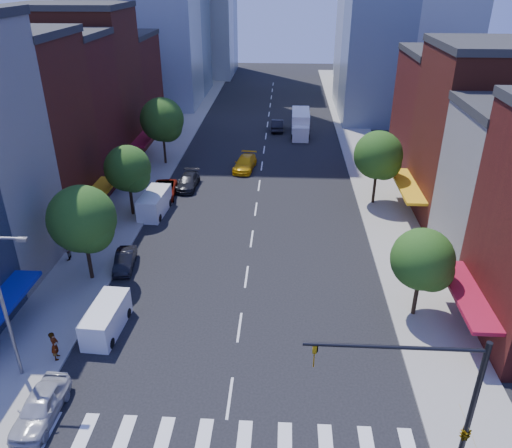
{
  "coord_description": "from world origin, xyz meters",
  "views": [
    {
      "loc": [
        2.58,
        -19.65,
        20.61
      ],
      "look_at": [
        0.78,
        11.0,
        5.0
      ],
      "focal_mm": 35.0,
      "sensor_mm": 36.0,
      "label": 1
    }
  ],
  "objects_px": {
    "parked_car_third": "(164,190)",
    "cargo_van_near": "(106,320)",
    "parked_car_second": "(125,260)",
    "pedestrian_near": "(55,346)",
    "traffic_car_oncoming": "(277,125)",
    "cargo_van_far": "(154,204)",
    "parked_car_front": "(40,407)",
    "box_truck": "(300,124)",
    "taxi": "(245,163)",
    "pedestrian_far": "(66,250)",
    "parked_car_rear": "(188,182)",
    "traffic_car_far": "(302,110)"
  },
  "relations": [
    {
      "from": "taxi",
      "to": "box_truck",
      "type": "distance_m",
      "value": 15.73
    },
    {
      "from": "taxi",
      "to": "cargo_van_near",
      "type": "bearing_deg",
      "value": -94.95
    },
    {
      "from": "taxi",
      "to": "pedestrian_far",
      "type": "distance_m",
      "value": 24.64
    },
    {
      "from": "traffic_car_oncoming",
      "to": "box_truck",
      "type": "relative_size",
      "value": 0.61
    },
    {
      "from": "box_truck",
      "to": "traffic_car_far",
      "type": "bearing_deg",
      "value": 88.4
    },
    {
      "from": "parked_car_third",
      "to": "cargo_van_far",
      "type": "relative_size",
      "value": 0.99
    },
    {
      "from": "cargo_van_far",
      "to": "traffic_car_oncoming",
      "type": "xyz_separation_m",
      "value": [
        11.01,
        28.54,
        -0.25
      ]
    },
    {
      "from": "cargo_van_far",
      "to": "pedestrian_near",
      "type": "xyz_separation_m",
      "value": [
        -0.99,
        -20.08,
        0.04
      ]
    },
    {
      "from": "box_truck",
      "to": "parked_car_third",
      "type": "bearing_deg",
      "value": -121.54
    },
    {
      "from": "parked_car_front",
      "to": "pedestrian_near",
      "type": "distance_m",
      "value": 4.35
    },
    {
      "from": "cargo_van_near",
      "to": "box_truck",
      "type": "height_order",
      "value": "box_truck"
    },
    {
      "from": "box_truck",
      "to": "taxi",
      "type": "bearing_deg",
      "value": -114.25
    },
    {
      "from": "cargo_van_far",
      "to": "pedestrian_near",
      "type": "bearing_deg",
      "value": -89.11
    },
    {
      "from": "cargo_van_near",
      "to": "pedestrian_near",
      "type": "distance_m",
      "value": 3.44
    },
    {
      "from": "traffic_car_oncoming",
      "to": "pedestrian_far",
      "type": "bearing_deg",
      "value": 66.36
    },
    {
      "from": "cargo_van_near",
      "to": "traffic_car_oncoming",
      "type": "bearing_deg",
      "value": 80.9
    },
    {
      "from": "parked_car_front",
      "to": "parked_car_second",
      "type": "bearing_deg",
      "value": 90.43
    },
    {
      "from": "cargo_van_far",
      "to": "traffic_car_far",
      "type": "distance_m",
      "value": 40.28
    },
    {
      "from": "parked_car_front",
      "to": "traffic_car_oncoming",
      "type": "xyz_separation_m",
      "value": [
        11.0,
        52.84,
        0.04
      ]
    },
    {
      "from": "traffic_car_far",
      "to": "box_truck",
      "type": "height_order",
      "value": "box_truck"
    },
    {
      "from": "parked_car_third",
      "to": "cargo_van_near",
      "type": "xyz_separation_m",
      "value": [
        1.1,
        -21.4,
        0.24
      ]
    },
    {
      "from": "parked_car_rear",
      "to": "cargo_van_far",
      "type": "relative_size",
      "value": 0.95
    },
    {
      "from": "parked_car_second",
      "to": "cargo_van_far",
      "type": "bearing_deg",
      "value": 82.55
    },
    {
      "from": "parked_car_second",
      "to": "parked_car_rear",
      "type": "relative_size",
      "value": 0.8
    },
    {
      "from": "cargo_van_far",
      "to": "taxi",
      "type": "height_order",
      "value": "cargo_van_far"
    },
    {
      "from": "pedestrian_near",
      "to": "pedestrian_far",
      "type": "distance_m",
      "value": 11.75
    },
    {
      "from": "parked_car_second",
      "to": "pedestrian_near",
      "type": "distance_m",
      "value": 10.51
    },
    {
      "from": "cargo_van_far",
      "to": "box_truck",
      "type": "bearing_deg",
      "value": 65.42
    },
    {
      "from": "parked_car_front",
      "to": "box_truck",
      "type": "relative_size",
      "value": 0.56
    },
    {
      "from": "taxi",
      "to": "cargo_van_far",
      "type": "bearing_deg",
      "value": -114.33
    },
    {
      "from": "traffic_car_oncoming",
      "to": "pedestrian_near",
      "type": "bearing_deg",
      "value": 75.39
    },
    {
      "from": "cargo_van_near",
      "to": "parked_car_front",
      "type": "bearing_deg",
      "value": -95.92
    },
    {
      "from": "box_truck",
      "to": "cargo_van_near",
      "type": "bearing_deg",
      "value": -105.84
    },
    {
      "from": "traffic_car_far",
      "to": "pedestrian_near",
      "type": "distance_m",
      "value": 59.67
    },
    {
      "from": "cargo_van_near",
      "to": "cargo_van_far",
      "type": "distance_m",
      "value": 17.4
    },
    {
      "from": "parked_car_rear",
      "to": "cargo_van_far",
      "type": "xyz_separation_m",
      "value": [
        -2.01,
        -6.51,
        0.34
      ]
    },
    {
      "from": "traffic_car_far",
      "to": "parked_car_second",
      "type": "bearing_deg",
      "value": 71.66
    },
    {
      "from": "traffic_car_far",
      "to": "pedestrian_near",
      "type": "relative_size",
      "value": 2.46
    },
    {
      "from": "parked_car_third",
      "to": "box_truck",
      "type": "relative_size",
      "value": 0.63
    },
    {
      "from": "box_truck",
      "to": "cargo_van_far",
      "type": "bearing_deg",
      "value": -117.43
    },
    {
      "from": "traffic_car_oncoming",
      "to": "pedestrian_far",
      "type": "relative_size",
      "value": 2.87
    },
    {
      "from": "parked_car_third",
      "to": "parked_car_front",
      "type": "bearing_deg",
      "value": -95.05
    },
    {
      "from": "parked_car_front",
      "to": "parked_car_rear",
      "type": "bearing_deg",
      "value": 86.72
    },
    {
      "from": "cargo_van_far",
      "to": "parked_car_front",
      "type": "bearing_deg",
      "value": -86.26
    },
    {
      "from": "parked_car_second",
      "to": "pedestrian_near",
      "type": "xyz_separation_m",
      "value": [
        -1.0,
        -10.45,
        0.45
      ]
    },
    {
      "from": "parked_car_front",
      "to": "box_truck",
      "type": "bearing_deg",
      "value": 74.74
    },
    {
      "from": "cargo_van_far",
      "to": "parked_car_second",
      "type": "bearing_deg",
      "value": -86.23
    },
    {
      "from": "parked_car_front",
      "to": "traffic_car_far",
      "type": "distance_m",
      "value": 63.51
    },
    {
      "from": "parked_car_rear",
      "to": "pedestrian_near",
      "type": "relative_size",
      "value": 2.57
    },
    {
      "from": "parked_car_rear",
      "to": "traffic_car_oncoming",
      "type": "relative_size",
      "value": 1.0
    }
  ]
}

